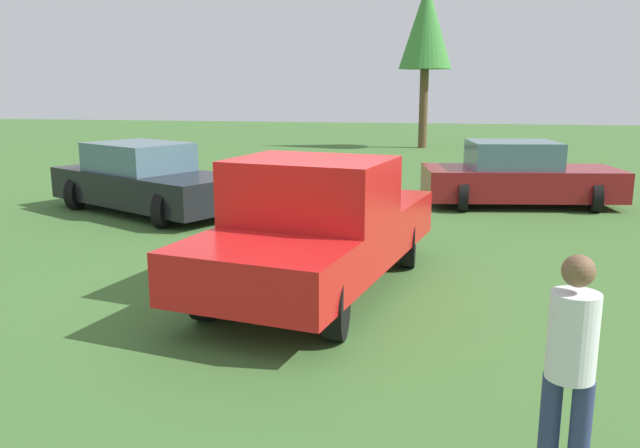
{
  "coord_description": "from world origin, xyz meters",
  "views": [
    {
      "loc": [
        8.05,
        1.66,
        2.68
      ],
      "look_at": [
        -0.07,
        0.14,
        0.9
      ],
      "focal_mm": 35.97,
      "sensor_mm": 36.0,
      "label": 1
    }
  ],
  "objects_px": {
    "sedan_far": "(518,176)",
    "tree_back_right": "(426,28)",
    "sedan_near": "(145,180)",
    "person_bystander": "(571,360)",
    "pickup_truck": "(316,224)"
  },
  "relations": [
    {
      "from": "sedan_far",
      "to": "tree_back_right",
      "type": "relative_size",
      "value": 0.65
    },
    {
      "from": "sedan_near",
      "to": "person_bystander",
      "type": "bearing_deg",
      "value": -21.98
    },
    {
      "from": "sedan_near",
      "to": "person_bystander",
      "type": "relative_size",
      "value": 3.01
    },
    {
      "from": "person_bystander",
      "to": "tree_back_right",
      "type": "xyz_separation_m",
      "value": [
        -24.67,
        -1.69,
        4.2
      ]
    },
    {
      "from": "pickup_truck",
      "to": "sedan_near",
      "type": "distance_m",
      "value": 6.67
    },
    {
      "from": "person_bystander",
      "to": "tree_back_right",
      "type": "relative_size",
      "value": 0.23
    },
    {
      "from": "sedan_far",
      "to": "person_bystander",
      "type": "xyz_separation_m",
      "value": [
        10.86,
        -0.88,
        0.24
      ]
    },
    {
      "from": "pickup_truck",
      "to": "sedan_far",
      "type": "distance_m",
      "value": 7.79
    },
    {
      "from": "sedan_far",
      "to": "sedan_near",
      "type": "bearing_deg",
      "value": -172.68
    },
    {
      "from": "sedan_far",
      "to": "tree_back_right",
      "type": "height_order",
      "value": "tree_back_right"
    },
    {
      "from": "sedan_near",
      "to": "person_bystander",
      "type": "distance_m",
      "value": 11.15
    },
    {
      "from": "sedan_far",
      "to": "tree_back_right",
      "type": "distance_m",
      "value": 14.73
    },
    {
      "from": "sedan_near",
      "to": "tree_back_right",
      "type": "distance_m",
      "value": 17.56
    },
    {
      "from": "person_bystander",
      "to": "tree_back_right",
      "type": "bearing_deg",
      "value": -149.99
    },
    {
      "from": "pickup_truck",
      "to": "tree_back_right",
      "type": "height_order",
      "value": "tree_back_right"
    }
  ]
}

